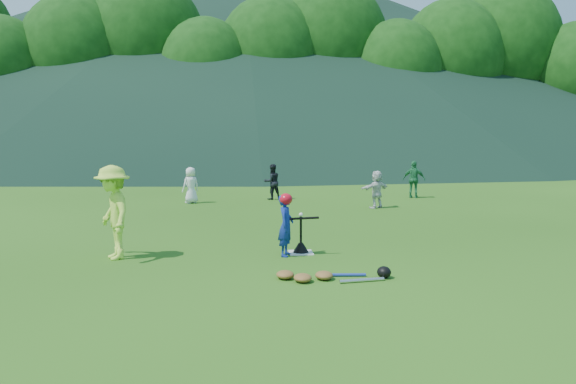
% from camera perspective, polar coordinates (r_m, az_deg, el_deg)
% --- Properties ---
extents(ground, '(120.00, 120.00, 0.00)m').
position_cam_1_polar(ground, '(10.69, 1.31, -6.23)').
color(ground, '#255012').
rests_on(ground, ground).
extents(home_plate, '(0.45, 0.45, 0.02)m').
position_cam_1_polar(home_plate, '(10.69, 1.31, -6.17)').
color(home_plate, silver).
rests_on(home_plate, ground).
extents(baseball, '(0.08, 0.08, 0.08)m').
position_cam_1_polar(baseball, '(10.56, 1.32, -2.31)').
color(baseball, white).
rests_on(baseball, batting_tee).
extents(batter_child, '(0.39, 0.48, 1.14)m').
position_cam_1_polar(batter_child, '(10.35, -0.22, -3.42)').
color(batter_child, navy).
rests_on(batter_child, ground).
extents(adult_coach, '(1.03, 1.26, 1.70)m').
position_cam_1_polar(adult_coach, '(10.56, -17.34, -1.99)').
color(adult_coach, '#BFED45').
rests_on(adult_coach, ground).
extents(fielder_a, '(0.68, 0.62, 1.16)m').
position_cam_1_polar(fielder_a, '(18.30, -9.85, 0.68)').
color(fielder_a, white).
rests_on(fielder_a, ground).
extents(fielder_b, '(0.70, 0.62, 1.20)m').
position_cam_1_polar(fielder_b, '(19.05, -1.63, 1.04)').
color(fielder_b, black).
rests_on(fielder_b, ground).
extents(fielder_c, '(0.82, 0.60, 1.29)m').
position_cam_1_polar(fielder_c, '(19.98, 12.68, 1.26)').
color(fielder_c, '#227341').
rests_on(fielder_c, ground).
extents(fielder_d, '(1.08, 0.81, 1.13)m').
position_cam_1_polar(fielder_d, '(17.09, 8.99, 0.27)').
color(fielder_d, silver).
rests_on(fielder_d, ground).
extents(batting_tee, '(0.30, 0.30, 0.68)m').
position_cam_1_polar(batting_tee, '(10.67, 1.31, -5.55)').
color(batting_tee, black).
rests_on(batting_tee, home_plate).
extents(batter_gear, '(0.73, 0.26, 0.50)m').
position_cam_1_polar(batter_gear, '(10.29, -0.08, -0.88)').
color(batter_gear, red).
rests_on(batter_gear, ground).
extents(equipment_pile, '(1.80, 0.57, 0.19)m').
position_cam_1_polar(equipment_pile, '(8.84, 3.71, -8.44)').
color(equipment_pile, olive).
rests_on(equipment_pile, ground).
extents(outfield_fence, '(70.07, 0.08, 1.33)m').
position_cam_1_polar(outfield_fence, '(38.42, -3.71, 3.73)').
color(outfield_fence, gray).
rests_on(outfield_fence, ground).
extents(tree_line, '(70.04, 11.40, 14.82)m').
position_cam_1_polar(tree_line, '(44.62, -3.76, 13.73)').
color(tree_line, '#382314').
rests_on(tree_line, ground).
extents(distant_hills, '(155.00, 140.00, 32.00)m').
position_cam_1_polar(distant_hills, '(93.27, -9.73, 13.85)').
color(distant_hills, black).
rests_on(distant_hills, ground).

